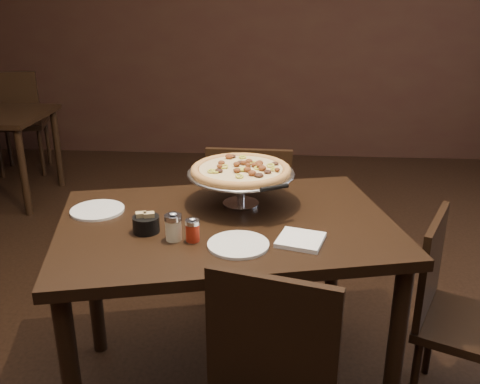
{
  "coord_description": "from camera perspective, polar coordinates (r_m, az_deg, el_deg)",
  "views": [
    {
      "loc": [
        0.24,
        -1.92,
        1.66
      ],
      "look_at": [
        0.1,
        0.02,
        0.91
      ],
      "focal_mm": 40.0,
      "sensor_mm": 36.0,
      "label": 1
    }
  ],
  "objects": [
    {
      "name": "plate_left",
      "position": [
        2.25,
        -14.97,
        -1.89
      ],
      "size": [
        0.22,
        0.22,
        0.01
      ],
      "primitive_type": "cylinder",
      "color": "white",
      "rests_on": "dining_table"
    },
    {
      "name": "pepper_flake_shaker",
      "position": [
        1.92,
        -5.09,
        -4.04
      ],
      "size": [
        0.05,
        0.05,
        0.09
      ],
      "color": "maroon",
      "rests_on": "dining_table"
    },
    {
      "name": "chair_side",
      "position": [
        2.34,
        21.88,
        -11.6
      ],
      "size": [
        0.52,
        0.52,
        0.83
      ],
      "rotation": [
        0.0,
        0.0,
        1.14
      ],
      "color": "black",
      "rests_on": "ground"
    },
    {
      "name": "napkin_stack",
      "position": [
        1.93,
        6.47,
        -5.1
      ],
      "size": [
        0.19,
        0.19,
        0.02
      ],
      "primitive_type": "cube",
      "rotation": [
        0.0,
        0.0,
        -0.28
      ],
      "color": "white",
      "rests_on": "dining_table"
    },
    {
      "name": "packet_caddy",
      "position": [
        2.01,
        -9.99,
        -3.33
      ],
      "size": [
        0.1,
        0.1,
        0.08
      ],
      "rotation": [
        0.0,
        0.0,
        0.28
      ],
      "color": "black",
      "rests_on": "dining_table"
    },
    {
      "name": "plate_near",
      "position": [
        1.89,
        -0.18,
        -5.63
      ],
      "size": [
        0.22,
        0.22,
        0.01
      ],
      "primitive_type": "cylinder",
      "color": "white",
      "rests_on": "dining_table"
    },
    {
      "name": "dining_table",
      "position": [
        2.13,
        -1.45,
        -5.71
      ],
      "size": [
        1.45,
        1.13,
        0.81
      ],
      "rotation": [
        0.0,
        0.0,
        0.23
      ],
      "color": "black",
      "rests_on": "ground"
    },
    {
      "name": "chair_far",
      "position": [
        2.87,
        1.12,
        -2.72
      ],
      "size": [
        0.44,
        0.44,
        0.92
      ],
      "rotation": [
        0.0,
        0.0,
        3.11
      ],
      "color": "black",
      "rests_on": "ground"
    },
    {
      "name": "serving_spatula",
      "position": [
        2.01,
        3.67,
        0.4
      ],
      "size": [
        0.15,
        0.15,
        0.02
      ],
      "rotation": [
        0.0,
        0.0,
        -0.99
      ],
      "color": "#B9B8C0",
      "rests_on": "pizza_stand"
    },
    {
      "name": "pizza_stand",
      "position": [
        2.19,
        0.09,
        2.29
      ],
      "size": [
        0.44,
        0.44,
        0.18
      ],
      "color": "#B9B8C0",
      "rests_on": "dining_table"
    },
    {
      "name": "room",
      "position": [
        1.97,
        -1.07,
        13.57
      ],
      "size": [
        6.04,
        7.04,
        2.84
      ],
      "color": "black",
      "rests_on": "ground"
    },
    {
      "name": "parmesan_shaker",
      "position": [
        1.93,
        -7.11,
        -3.68
      ],
      "size": [
        0.06,
        0.06,
        0.11
      ],
      "color": "#F5EBBE",
      "rests_on": "dining_table"
    },
    {
      "name": "bg_chair_far",
      "position": [
        5.35,
        -22.58,
        7.26
      ],
      "size": [
        0.55,
        0.55,
        0.97
      ],
      "rotation": [
        0.0,
        0.0,
        3.39
      ],
      "color": "black",
      "rests_on": "ground"
    }
  ]
}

